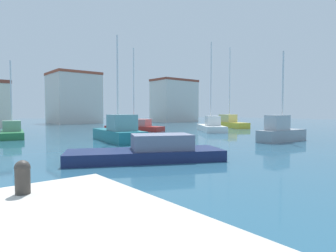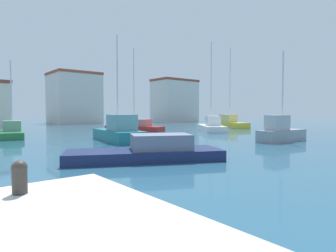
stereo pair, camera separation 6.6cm
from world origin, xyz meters
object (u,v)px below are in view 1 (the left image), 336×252
at_px(sailboat_green_center_channel, 12,132).
at_px(motorboat_navy_distant_north, 150,151).
at_px(sailboat_white_far_right, 211,126).
at_px(mooring_bollard, 23,176).
at_px(sailboat_grey_behind_lamppost, 281,132).
at_px(sailboat_yellow_near_pier, 229,122).
at_px(sailboat_red_far_left, 136,126).
at_px(sailboat_teal_outer_mooring, 119,132).

distance_m(sailboat_green_center_channel, motorboat_navy_distant_north, 17.43).
relative_size(sailboat_white_far_right, sailboat_green_center_channel, 1.56).
distance_m(mooring_bollard, sailboat_white_far_right, 30.03).
bearing_deg(sailboat_white_far_right, sailboat_grey_behind_lamppost, -113.63).
height_order(mooring_bollard, sailboat_green_center_channel, sailboat_green_center_channel).
xyz_separation_m(sailboat_grey_behind_lamppost, sailboat_yellow_near_pier, (13.05, 15.27, -0.04)).
bearing_deg(motorboat_navy_distant_north, sailboat_red_far_left, 58.79).
bearing_deg(sailboat_grey_behind_lamppost, motorboat_navy_distant_north, -177.93).
distance_m(sailboat_teal_outer_mooring, sailboat_red_far_left, 12.53).
xyz_separation_m(sailboat_grey_behind_lamppost, sailboat_white_far_right, (5.08, 11.61, -0.18)).
distance_m(sailboat_grey_behind_lamppost, sailboat_green_center_channel, 22.61).
distance_m(sailboat_yellow_near_pier, sailboat_white_far_right, 8.77).
relative_size(sailboat_grey_behind_lamppost, sailboat_red_far_left, 0.69).
relative_size(sailboat_yellow_near_pier, motorboat_navy_distant_north, 1.55).
xyz_separation_m(sailboat_white_far_right, sailboat_green_center_channel, (-20.23, 5.18, -0.07)).
xyz_separation_m(mooring_bollard, sailboat_teal_outer_mooring, (9.87, 14.00, -0.45)).
distance_m(sailboat_yellow_near_pier, sailboat_red_far_left, 14.84).
distance_m(sailboat_green_center_channel, sailboat_red_far_left, 13.63).
bearing_deg(sailboat_teal_outer_mooring, mooring_bollard, -125.19).
bearing_deg(sailboat_grey_behind_lamppost, sailboat_green_center_channel, 132.06).
relative_size(sailboat_white_far_right, motorboat_navy_distant_north, 1.42).
bearing_deg(mooring_bollard, sailboat_red_far_left, 53.26).
bearing_deg(sailboat_green_center_channel, sailboat_grey_behind_lamppost, -47.94).
xyz_separation_m(sailboat_yellow_near_pier, sailboat_green_center_channel, (-28.20, 1.52, -0.21)).
bearing_deg(sailboat_teal_outer_mooring, sailboat_yellow_near_pier, 17.73).
distance_m(mooring_bollard, sailboat_green_center_channel, 23.09).
bearing_deg(sailboat_red_far_left, sailboat_green_center_channel, -175.57).
xyz_separation_m(sailboat_grey_behind_lamppost, sailboat_teal_outer_mooring, (-9.42, 8.09, -0.04)).
relative_size(sailboat_grey_behind_lamppost, sailboat_yellow_near_pier, 0.59).
bearing_deg(motorboat_navy_distant_north, sailboat_teal_outer_mooring, 69.34).
distance_m(sailboat_yellow_near_pier, sailboat_green_center_channel, 28.24).
bearing_deg(mooring_bollard, sailboat_white_far_right, 35.72).
bearing_deg(mooring_bollard, sailboat_green_center_channel, 79.65).
distance_m(sailboat_yellow_near_pier, sailboat_teal_outer_mooring, 23.59).
height_order(sailboat_grey_behind_lamppost, sailboat_red_far_left, sailboat_red_far_left).
height_order(sailboat_yellow_near_pier, sailboat_red_far_left, sailboat_yellow_near_pier).
xyz_separation_m(sailboat_yellow_near_pier, sailboat_red_far_left, (-14.61, 2.57, -0.21)).
xyz_separation_m(mooring_bollard, sailboat_white_far_right, (24.38, 17.53, -0.59)).
xyz_separation_m(mooring_bollard, sailboat_yellow_near_pier, (32.35, 21.18, -0.45)).
relative_size(sailboat_grey_behind_lamppost, motorboat_navy_distant_north, 0.92).
bearing_deg(sailboat_teal_outer_mooring, sailboat_red_far_left, 51.13).
bearing_deg(sailboat_green_center_channel, sailboat_white_far_right, -14.36).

